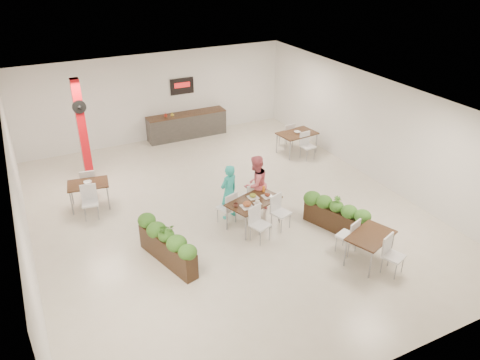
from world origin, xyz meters
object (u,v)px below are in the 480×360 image
object	(u,v)px
service_counter	(187,125)
side_table_a	(88,187)
red_column	(82,129)
diner_man	(229,192)
planter_left	(167,244)
side_table_b	(297,136)
main_table	(253,204)
diner_woman	(255,184)
side_table_c	(370,240)
planter_right	(336,214)

from	to	relation	value
service_counter	side_table_a	distance (m)	5.68
red_column	service_counter	xyz separation A→B (m)	(4.00, 1.86, -1.15)
diner_man	side_table_a	distance (m)	3.95
planter_left	side_table_b	world-z (taller)	planter_left
service_counter	main_table	xyz separation A→B (m)	(-0.65, -6.60, 0.14)
main_table	side_table_b	xyz separation A→B (m)	(3.57, 3.48, 0.00)
red_column	main_table	xyz separation A→B (m)	(3.35, -4.73, -1.01)
diner_woman	side_table_a	xyz separation A→B (m)	(-4.06, 2.23, -0.20)
side_table_a	side_table_c	bearing A→B (deg)	-37.07
service_counter	main_table	world-z (taller)	service_counter
diner_woman	planter_left	distance (m)	3.17
service_counter	planter_left	bearing A→B (deg)	-114.10
red_column	side_table_a	xyz separation A→B (m)	(-0.30, -1.84, -1.02)
red_column	main_table	world-z (taller)	red_column
red_column	planter_right	world-z (taller)	red_column
service_counter	diner_woman	world-z (taller)	service_counter
planter_left	main_table	bearing A→B (deg)	11.28
planter_right	side_table_a	bearing A→B (deg)	143.47
side_table_a	side_table_c	world-z (taller)	same
planter_right	side_table_b	xyz separation A→B (m)	(1.78, 4.62, 0.14)
planter_left	diner_man	bearing A→B (deg)	28.58
planter_left	side_table_a	size ratio (longest dim) A/B	1.18
red_column	side_table_c	distance (m)	8.93
red_column	side_table_c	size ratio (longest dim) A/B	1.92
red_column	side_table_c	bearing A→B (deg)	-55.55
diner_woman	planter_right	world-z (taller)	diner_woman
service_counter	diner_man	world-z (taller)	service_counter
planter_left	side_table_c	world-z (taller)	planter_left
diner_man	planter_left	xyz separation A→B (m)	(-2.13, -1.16, -0.26)
side_table_b	planter_left	bearing A→B (deg)	-152.91
red_column	side_table_a	size ratio (longest dim) A/B	1.92
planter_left	side_table_b	xyz separation A→B (m)	(6.09, 3.99, 0.12)
diner_woman	side_table_b	bearing A→B (deg)	-157.00
diner_man	side_table_a	bearing A→B (deg)	-53.23
main_table	planter_left	distance (m)	2.58
planter_right	side_table_c	world-z (taller)	planter_right
planter_right	side_table_b	bearing A→B (deg)	68.93
main_table	diner_woman	world-z (taller)	diner_woman
service_counter	planter_right	size ratio (longest dim) A/B	1.66
side_table_a	side_table_c	size ratio (longest dim) A/B	1.00
planter_left	service_counter	bearing A→B (deg)	65.90
diner_man	side_table_b	world-z (taller)	diner_man
side_table_b	red_column	bearing A→B (deg)	163.66
service_counter	side_table_a	size ratio (longest dim) A/B	1.80
diner_man	planter_left	distance (m)	2.44
planter_right	side_table_b	size ratio (longest dim) A/B	1.09
service_counter	side_table_b	size ratio (longest dim) A/B	1.81
planter_left	side_table_a	distance (m)	3.58
planter_left	side_table_a	xyz separation A→B (m)	(-1.13, 3.40, 0.10)
diner_man	side_table_b	distance (m)	4.87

